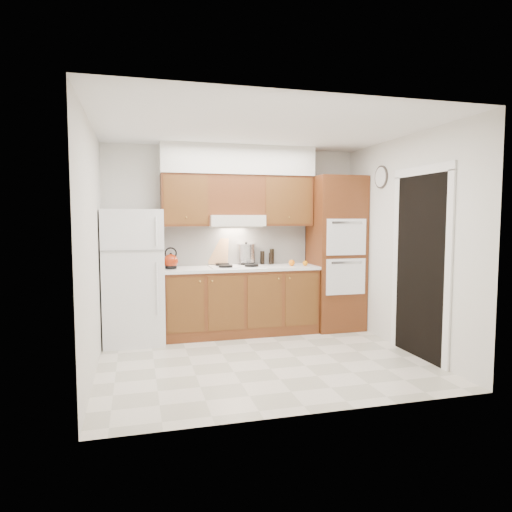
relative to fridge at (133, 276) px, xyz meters
The scene contains 26 objects.
floor 2.00m from the fridge, 39.06° to the right, with size 3.60×3.60×0.00m, color beige.
ceiling 2.51m from the fridge, 39.06° to the right, with size 3.60×3.60×0.00m, color white.
wall_back 1.52m from the fridge, 14.37° to the left, with size 3.60×0.02×2.60m, color silver.
wall_left 1.28m from the fridge, 109.11° to the right, with size 0.02×3.00×2.60m, color silver.
wall_right 3.43m from the fridge, 19.58° to the right, with size 0.02×3.00×2.60m, color silver.
fridge is the anchor object (origin of this frame).
base_cabinets 1.49m from the fridge, ahead, with size 2.11×0.60×0.90m, color brown.
countertop 1.43m from the fridge, ahead, with size 2.13×0.62×0.04m, color white.
backsplash 1.51m from the fridge, 13.56° to the left, with size 2.11×0.03×0.56m, color white.
oven_cabinet 2.86m from the fridge, ahead, with size 0.70×0.65×2.20m, color brown.
upper_cab_left 1.22m from the fridge, 15.78° to the left, with size 0.63×0.33×0.70m, color brown.
upper_cab_right 2.35m from the fridge, ahead, with size 0.73×0.33×0.70m, color brown.
range_hood 1.56m from the fridge, ahead, with size 0.75×0.45×0.15m, color silver.
upper_cab_over_hood 1.75m from the fridge, ahead, with size 0.75×0.33×0.55m, color brown.
soffit 2.11m from the fridge, ahead, with size 2.13×0.36×0.40m, color silver.
cooktop 1.38m from the fridge, ahead, with size 0.74×0.50×0.01m, color white.
doorway 3.53m from the fridge, 25.02° to the right, with size 0.02×0.90×2.10m, color black.
wall_clock 3.49m from the fridge, 10.48° to the right, with size 0.30×0.30×0.02m, color #3F3833.
kettle 0.51m from the fridge, ahead, with size 0.19×0.19×0.19m, color maroon.
cutting_board 1.24m from the fridge, 14.85° to the left, with size 0.28×0.02×0.37m, color tan.
stock_pot 1.60m from the fridge, ahead, with size 0.25×0.25×0.26m, color silver.
condiment_a 1.99m from the fridge, ahead, with size 0.06×0.06×0.22m, color black.
condiment_b 1.85m from the fridge, ahead, with size 0.06×0.06×0.19m, color black.
condiment_c 1.97m from the fridge, ahead, with size 0.06×0.06×0.17m, color black.
orange_near 2.34m from the fridge, ahead, with size 0.07×0.07×0.07m, color #FF9F0D.
orange_far 2.15m from the fridge, ahead, with size 0.09×0.09×0.09m, color orange.
Camera 1 is at (-1.37, -4.90, 1.62)m, focal length 32.00 mm.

